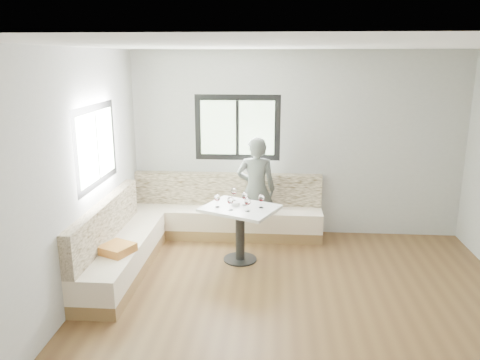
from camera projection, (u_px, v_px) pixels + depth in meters
name	position (u px, v px, depth m)	size (l,w,h in m)	color
room	(298.00, 187.00, 4.77)	(5.01, 5.01, 2.81)	brown
banquette	(185.00, 228.00, 6.65)	(2.90, 2.80, 0.95)	olive
table	(240.00, 220.00, 6.26)	(1.14, 1.04, 0.76)	black
person	(256.00, 189.00, 6.91)	(0.58, 0.38, 1.58)	#525751
olive_ramekin	(236.00, 204.00, 6.27)	(0.11, 0.11, 0.04)	white
wine_glass_a	(217.00, 198.00, 6.16)	(0.08, 0.08, 0.18)	white
wine_glass_b	(230.00, 201.00, 6.04)	(0.08, 0.08, 0.18)	white
wine_glass_c	(248.00, 202.00, 6.00)	(0.08, 0.08, 0.18)	white
wine_glass_d	(244.00, 196.00, 6.25)	(0.08, 0.08, 0.18)	white
wine_glass_e	(261.00, 198.00, 6.15)	(0.08, 0.08, 0.18)	white
wine_glass_f	(234.00, 192.00, 6.45)	(0.08, 0.08, 0.18)	white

